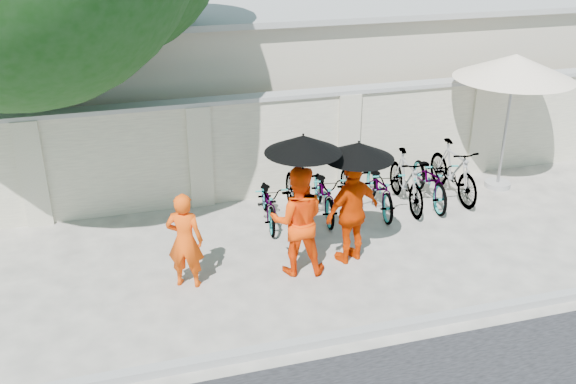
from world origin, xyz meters
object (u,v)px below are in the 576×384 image
object	(u,v)px
monk_left	(185,241)
monk_right	(352,212)
patio_umbrella	(515,68)
monk_center	(298,221)

from	to	relation	value
monk_left	monk_right	bearing A→B (deg)	-156.83
patio_umbrella	monk_right	bearing A→B (deg)	-154.29
patio_umbrella	monk_left	bearing A→B (deg)	-163.77
monk_center	monk_left	bearing A→B (deg)	11.33
monk_right	patio_umbrella	distance (m)	4.76
monk_center	monk_right	world-z (taller)	monk_center
monk_center	patio_umbrella	xyz separation A→B (m)	(4.98, 2.04, 1.60)
monk_left	monk_right	distance (m)	2.71
monk_center	monk_right	xyz separation A→B (m)	(0.95, 0.10, -0.03)
monk_left	patio_umbrella	size ratio (longest dim) A/B	0.56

